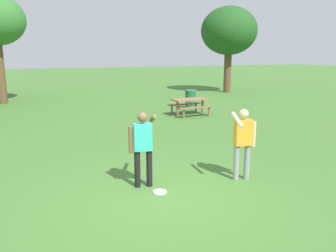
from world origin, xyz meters
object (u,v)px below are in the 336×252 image
object	(u,v)px
person_thrower	(143,144)
tree_back_left	(229,31)
trash_can_further_along	(191,99)
picnic_table_near	(190,103)
person_catcher	(243,139)
frisbee	(160,192)

from	to	relation	value
person_thrower	tree_back_left	xyz separation A→B (m)	(11.32, 14.65, 3.35)
trash_can_further_along	person_thrower	bearing A→B (deg)	-121.76
picnic_table_near	person_catcher	bearing A→B (deg)	-107.95
frisbee	tree_back_left	xyz separation A→B (m)	(11.12, 15.11, 4.30)
person_catcher	picnic_table_near	bearing A→B (deg)	72.05
frisbee	person_catcher	bearing A→B (deg)	-0.46
person_thrower	tree_back_left	distance (m)	18.82
frisbee	person_thrower	bearing A→B (deg)	114.00
person_thrower	trash_can_further_along	world-z (taller)	person_thrower
person_catcher	trash_can_further_along	world-z (taller)	person_catcher
person_thrower	tree_back_left	bearing A→B (deg)	52.31
person_catcher	picnic_table_near	size ratio (longest dim) A/B	0.92
picnic_table_near	trash_can_further_along	world-z (taller)	trash_can_further_along
person_catcher	tree_back_left	distance (m)	17.98
picnic_table_near	tree_back_left	world-z (taller)	tree_back_left
person_thrower	trash_can_further_along	distance (m)	10.63
person_catcher	frisbee	xyz separation A→B (m)	(-2.00, 0.02, -0.95)
tree_back_left	picnic_table_near	bearing A→B (deg)	-132.00
person_thrower	tree_back_left	size ratio (longest dim) A/B	0.27
frisbee	picnic_table_near	bearing A→B (deg)	59.84
frisbee	trash_can_further_along	bearing A→B (deg)	60.42
person_catcher	trash_can_further_along	xyz separation A→B (m)	(3.38, 9.50, -0.48)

